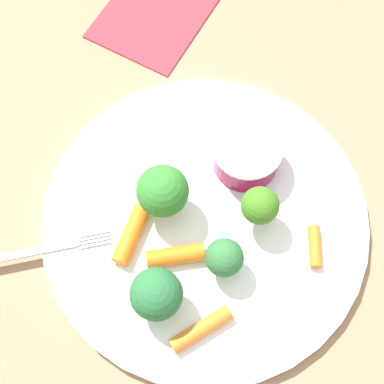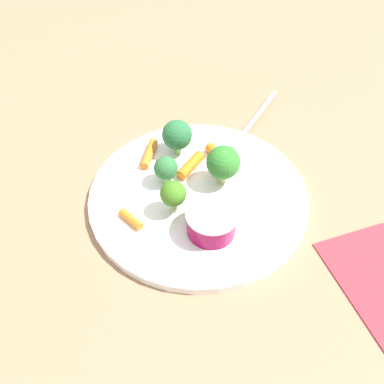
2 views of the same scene
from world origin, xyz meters
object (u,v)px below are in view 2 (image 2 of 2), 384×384
Objects in this scene: broccoli_floret_0 at (225,165)px; carrot_stick_2 at (191,165)px; plate at (198,195)px; broccoli_floret_1 at (166,169)px; broccoli_floret_2 at (177,135)px; sauce_cup at (211,222)px; broccoli_floret_3 at (173,194)px; fork at (252,122)px; carrot_stick_1 at (219,158)px; carrot_stick_0 at (132,222)px; carrot_stick_3 at (149,154)px.

broccoli_floret_0 is 0.06m from carrot_stick_2.
broccoli_floret_1 is (0.04, 0.03, 0.03)m from plate.
broccoli_floret_2 is at bearing -10.96° from plate.
broccoli_floret_0 is at bearing -166.22° from broccoli_floret_2.
plate is 0.06m from broccoli_floret_0.
sauce_cup is 0.06m from broccoli_floret_3.
broccoli_floret_0 is 0.35× the size of fork.
sauce_cup is at bearing 162.06° from carrot_stick_2.
broccoli_floret_0 is 0.08m from broccoli_floret_3.
sauce_cup is 0.13m from carrot_stick_1.
sauce_cup is at bearing -126.67° from carrot_stick_0.
broccoli_floret_3 reaches higher than carrot_stick_0.
broccoli_floret_3 is 0.12m from carrot_stick_1.
carrot_stick_1 is (-0.05, -0.04, -0.02)m from broccoli_floret_2.
plate is 0.10m from carrot_stick_0.
carrot_stick_3 is at bearing -36.46° from carrot_stick_0.
broccoli_floret_1 is 0.79× the size of carrot_stick_1.
broccoli_floret_3 reaches higher than carrot_stick_1.
broccoli_floret_3 is at bearing 133.51° from carrot_stick_2.
fork is at bearing -75.71° from broccoli_floret_1.
broccoli_floret_0 is 0.12m from carrot_stick_3.
carrot_stick_1 is (0.05, -0.10, -0.02)m from broccoli_floret_3.
carrot_stick_1 is at bearing -99.43° from carrot_stick_2.
carrot_stick_0 is 0.22× the size of fork.
carrot_stick_2 is at bearing -83.31° from broccoli_floret_1.
carrot_stick_2 is (0.06, -0.06, -0.02)m from broccoli_floret_3.
carrot_stick_3 is 0.33× the size of fork.
carrot_stick_2 is at bearing -17.94° from sauce_cup.
broccoli_floret_0 is 0.08m from broccoli_floret_1.
broccoli_floret_3 reaches higher than fork.
broccoli_floret_3 is at bearing 24.89° from sauce_cup.
carrot_stick_3 is (0.05, 0.04, -0.00)m from carrot_stick_2.
broccoli_floret_0 is 1.09× the size of carrot_stick_1.
broccoli_floret_3 reaches higher than carrot_stick_3.
carrot_stick_3 is (0.01, 0.04, -0.03)m from broccoli_floret_2.
broccoli_floret_2 reaches higher than carrot_stick_1.
carrot_stick_0 is (-0.00, 0.14, -0.03)m from broccoli_floret_0.
broccoli_floret_0 is at bearing -153.00° from carrot_stick_2.
broccoli_floret_2 is (0.09, 0.02, -0.00)m from broccoli_floret_0.
carrot_stick_3 is (0.10, 0.03, 0.01)m from plate.
sauce_cup reaches higher than carrot_stick_0.
sauce_cup reaches higher than carrot_stick_3.
plate is at bearing -17.92° from sauce_cup.
broccoli_floret_0 is at bearing -44.84° from sauce_cup.
broccoli_floret_2 is 0.05m from carrot_stick_2.
carrot_stick_0 is (0.06, 0.08, -0.01)m from sauce_cup.
carrot_stick_0 is (-0.09, 0.12, -0.03)m from broccoli_floret_2.
broccoli_floret_2 is 0.32× the size of fork.
broccoli_floret_1 is at bearing 56.92° from broccoli_floret_0.
carrot_stick_2 is 0.30× the size of fork.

